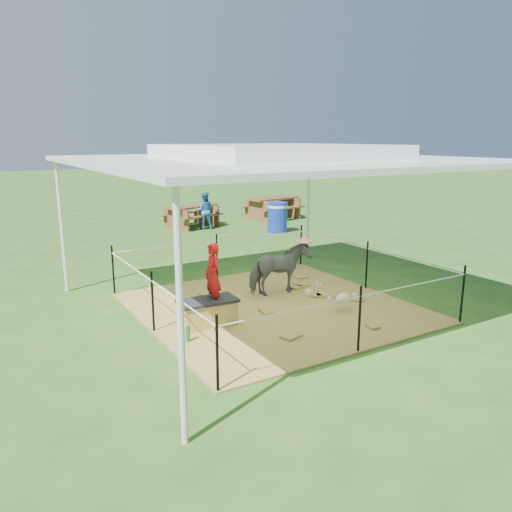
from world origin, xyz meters
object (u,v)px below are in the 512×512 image
trash_barrel (278,217)px  distant_person (205,210)px  green_bottle (188,334)px  picnic_table_near (192,216)px  woman (213,270)px  foal (343,296)px  picnic_table_far (273,208)px  pony (280,269)px  straw_bale (208,314)px

trash_barrel → distant_person: size_ratio=0.78×
green_bottle → trash_barrel: bearing=48.2°
picnic_table_near → distant_person: bearing=-87.2°
green_bottle → distant_person: size_ratio=0.19×
woman → trash_barrel: 8.47m
picnic_table_near → foal: bearing=-115.9°
picnic_table_far → distant_person: bearing=-177.5°
woman → distant_person: size_ratio=0.84×
woman → trash_barrel: bearing=143.1°
pony → distant_person: distant_person is taller
straw_bale → green_bottle: 0.71m
pony → picnic_table_far: size_ratio=0.60×
woman → picnic_table_near: 9.51m
trash_barrel → picnic_table_near: trash_barrel is taller
distant_person → pony: bearing=100.5°
green_bottle → pony: size_ratio=0.21×
foal → distant_person: (1.48, 8.81, 0.33)m
straw_bale → picnic_table_far: (6.97, 8.85, 0.19)m
straw_bale → woman: (0.10, -0.00, 0.73)m
woman → pony: woman is taller
straw_bale → foal: bearing=-13.8°
pony → picnic_table_far: (5.04, 8.04, -0.12)m
green_bottle → distant_person: bearing=63.2°
woman → picnic_table_near: woman is taller
woman → picnic_table_near: (3.51, 8.82, -0.58)m
foal → picnic_table_far: picnic_table_far is taller
picnic_table_near → picnic_table_far: bearing=-17.8°
woman → distant_person: 9.05m
woman → green_bottle: size_ratio=4.32×
straw_bale → woman: bearing=-0.0°
straw_bale → woman: size_ratio=0.83×
foal → trash_barrel: 7.72m
picnic_table_near → distant_person: (0.22, -0.58, 0.26)m
green_bottle → distant_person: distant_person is taller
woman → foal: woman is taller
straw_bale → foal: 2.42m
woman → pony: (1.83, 0.80, -0.42)m
foal → woman: bearing=142.7°
pony → green_bottle: bearing=118.7°
green_bottle → woman: bearing=34.7°
picnic_table_far → distant_person: 3.20m
pony → foal: (0.43, -1.38, -0.24)m
trash_barrel → distant_person: distant_person is taller
foal → picnic_table_near: picnic_table_near is taller
pony → trash_barrel: (3.66, 5.63, -0.04)m
foal → picnic_table_far: bearing=40.9°
green_bottle → distant_person: 9.74m
green_bottle → pony: (2.48, 1.25, 0.38)m
straw_bale → green_bottle: size_ratio=3.60×
picnic_table_far → distant_person: size_ratio=1.57×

